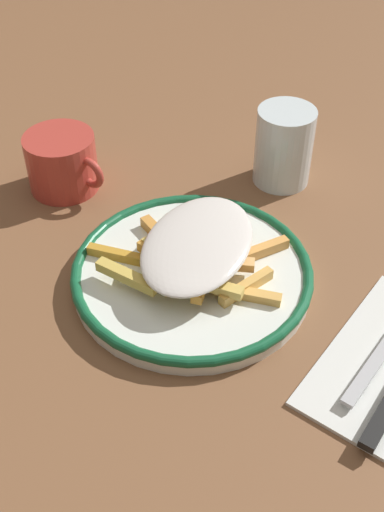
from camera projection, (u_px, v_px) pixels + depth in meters
The scene contains 5 objects.
ground_plane at pixel (192, 281), 0.69m from camera, with size 2.60×2.60×0.00m, color brown.
plate at pixel (192, 273), 0.68m from camera, with size 0.25×0.25×0.02m.
fries_heap at pixel (195, 248), 0.67m from camera, with size 0.21×0.18×0.04m.
water_glass at pixel (284, 146), 0.79m from camera, with size 0.07×0.07×0.10m, color silver.
coffee_mug at pixel (63, 163), 0.79m from camera, with size 0.11×0.09×0.07m.
Camera 1 is at (0.29, -0.40, 0.48)m, focal length 45.41 mm.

